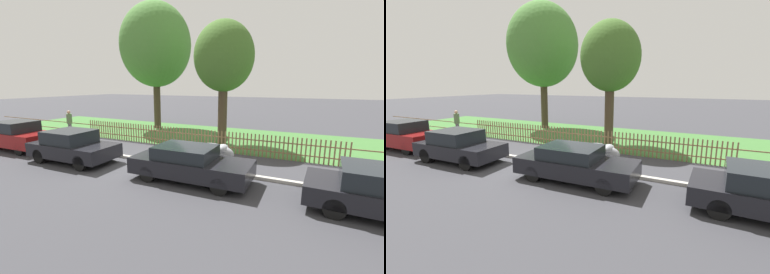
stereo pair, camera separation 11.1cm
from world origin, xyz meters
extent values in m
plane|color=#38383D|center=(0.00, 0.00, 0.00)|extent=(120.00, 120.00, 0.00)
cube|color=#B2ADA3|center=(0.00, 0.10, 0.06)|extent=(34.53, 0.20, 0.12)
cube|color=#3D7033|center=(0.00, 6.73, 0.01)|extent=(34.53, 7.30, 0.01)
cube|color=olive|center=(0.00, 3.11, 0.31)|extent=(34.53, 0.03, 0.05)
cube|color=olive|center=(0.00, 3.11, 0.79)|extent=(34.53, 0.03, 0.05)
cube|color=olive|center=(-7.37, 3.08, 0.55)|extent=(0.06, 0.03, 1.09)
cube|color=olive|center=(-7.18, 3.08, 0.55)|extent=(0.06, 0.03, 1.09)
cube|color=olive|center=(-6.99, 3.08, 0.55)|extent=(0.06, 0.03, 1.09)
cube|color=olive|center=(-6.81, 3.08, 0.55)|extent=(0.06, 0.03, 1.09)
cube|color=olive|center=(-6.62, 3.08, 0.55)|extent=(0.06, 0.03, 1.09)
cube|color=olive|center=(-6.43, 3.08, 0.55)|extent=(0.06, 0.03, 1.09)
cube|color=olive|center=(-6.25, 3.08, 0.55)|extent=(0.06, 0.03, 1.09)
cube|color=olive|center=(-6.06, 3.08, 0.55)|extent=(0.06, 0.03, 1.09)
cube|color=olive|center=(-5.87, 3.08, 0.55)|extent=(0.06, 0.03, 1.09)
cube|color=olive|center=(-5.69, 3.08, 0.55)|extent=(0.06, 0.03, 1.09)
cube|color=olive|center=(-5.50, 3.08, 0.55)|extent=(0.06, 0.03, 1.09)
cube|color=olive|center=(-5.32, 3.08, 0.55)|extent=(0.06, 0.03, 1.09)
cube|color=olive|center=(-5.13, 3.08, 0.55)|extent=(0.06, 0.03, 1.09)
cube|color=olive|center=(-4.94, 3.08, 0.55)|extent=(0.06, 0.03, 1.09)
cube|color=olive|center=(-4.76, 3.08, 0.55)|extent=(0.06, 0.03, 1.09)
cube|color=olive|center=(-4.57, 3.08, 0.55)|extent=(0.06, 0.03, 1.09)
cube|color=olive|center=(-4.38, 3.08, 0.55)|extent=(0.06, 0.03, 1.09)
cube|color=olive|center=(-4.20, 3.08, 0.55)|extent=(0.06, 0.03, 1.09)
cube|color=olive|center=(-4.01, 3.08, 0.55)|extent=(0.06, 0.03, 1.09)
cube|color=olive|center=(-3.82, 3.08, 0.55)|extent=(0.06, 0.03, 1.09)
cube|color=olive|center=(-3.64, 3.08, 0.55)|extent=(0.06, 0.03, 1.09)
cube|color=olive|center=(-3.45, 3.08, 0.55)|extent=(0.06, 0.03, 1.09)
cube|color=olive|center=(-3.26, 3.08, 0.55)|extent=(0.06, 0.03, 1.09)
cube|color=olive|center=(-3.08, 3.08, 0.55)|extent=(0.06, 0.03, 1.09)
cube|color=olive|center=(-2.89, 3.08, 0.55)|extent=(0.06, 0.03, 1.09)
cube|color=olive|center=(-2.70, 3.08, 0.55)|extent=(0.06, 0.03, 1.09)
cube|color=olive|center=(-2.52, 3.08, 0.55)|extent=(0.06, 0.03, 1.09)
cube|color=olive|center=(-2.33, 3.08, 0.55)|extent=(0.06, 0.03, 1.09)
cube|color=olive|center=(-2.14, 3.08, 0.55)|extent=(0.06, 0.03, 1.09)
cube|color=olive|center=(-1.96, 3.08, 0.55)|extent=(0.06, 0.03, 1.09)
cube|color=olive|center=(-1.77, 3.08, 0.55)|extent=(0.06, 0.03, 1.09)
cube|color=olive|center=(-1.59, 3.08, 0.55)|extent=(0.06, 0.03, 1.09)
cube|color=olive|center=(-1.40, 3.08, 0.55)|extent=(0.06, 0.03, 1.09)
cube|color=olive|center=(-1.21, 3.08, 0.55)|extent=(0.06, 0.03, 1.09)
cube|color=olive|center=(-1.03, 3.08, 0.55)|extent=(0.06, 0.03, 1.09)
cube|color=olive|center=(-0.84, 3.08, 0.55)|extent=(0.06, 0.03, 1.09)
cube|color=olive|center=(-0.65, 3.08, 0.55)|extent=(0.06, 0.03, 1.09)
cube|color=olive|center=(-0.47, 3.08, 0.55)|extent=(0.06, 0.03, 1.09)
cube|color=olive|center=(-0.28, 3.08, 0.55)|extent=(0.06, 0.03, 1.09)
cube|color=olive|center=(-0.09, 3.08, 0.55)|extent=(0.06, 0.03, 1.09)
cube|color=olive|center=(0.09, 3.08, 0.55)|extent=(0.06, 0.03, 1.09)
cube|color=olive|center=(0.28, 3.08, 0.55)|extent=(0.06, 0.03, 1.09)
cube|color=olive|center=(0.47, 3.08, 0.55)|extent=(0.06, 0.03, 1.09)
cube|color=olive|center=(0.65, 3.08, 0.55)|extent=(0.06, 0.03, 1.09)
cube|color=olive|center=(0.84, 3.08, 0.55)|extent=(0.06, 0.03, 1.09)
cube|color=olive|center=(1.03, 3.08, 0.55)|extent=(0.06, 0.03, 1.09)
cube|color=olive|center=(1.21, 3.08, 0.55)|extent=(0.06, 0.03, 1.09)
cube|color=olive|center=(1.40, 3.08, 0.55)|extent=(0.06, 0.03, 1.09)
cube|color=olive|center=(1.59, 3.08, 0.55)|extent=(0.06, 0.03, 1.09)
cube|color=olive|center=(1.77, 3.08, 0.55)|extent=(0.06, 0.03, 1.09)
cube|color=olive|center=(1.96, 3.08, 0.55)|extent=(0.06, 0.03, 1.09)
cube|color=olive|center=(2.14, 3.08, 0.55)|extent=(0.06, 0.03, 1.09)
cube|color=olive|center=(2.33, 3.08, 0.55)|extent=(0.06, 0.03, 1.09)
cube|color=olive|center=(2.52, 3.08, 0.55)|extent=(0.06, 0.03, 1.09)
cube|color=olive|center=(2.70, 3.08, 0.55)|extent=(0.06, 0.03, 1.09)
cube|color=olive|center=(2.89, 3.08, 0.55)|extent=(0.06, 0.03, 1.09)
cube|color=olive|center=(3.08, 3.08, 0.55)|extent=(0.06, 0.03, 1.09)
cube|color=olive|center=(3.26, 3.08, 0.55)|extent=(0.06, 0.03, 1.09)
cube|color=olive|center=(3.45, 3.08, 0.55)|extent=(0.06, 0.03, 1.09)
cube|color=olive|center=(3.64, 3.08, 0.55)|extent=(0.06, 0.03, 1.09)
cube|color=olive|center=(3.82, 3.08, 0.55)|extent=(0.06, 0.03, 1.09)
cube|color=olive|center=(4.01, 3.08, 0.55)|extent=(0.06, 0.03, 1.09)
cube|color=olive|center=(4.20, 3.08, 0.55)|extent=(0.06, 0.03, 1.09)
cube|color=olive|center=(4.38, 3.08, 0.55)|extent=(0.06, 0.03, 1.09)
cube|color=olive|center=(4.57, 3.08, 0.55)|extent=(0.06, 0.03, 1.09)
cube|color=olive|center=(4.76, 3.08, 0.55)|extent=(0.06, 0.03, 1.09)
cube|color=olive|center=(4.94, 3.08, 0.55)|extent=(0.06, 0.03, 1.09)
cube|color=olive|center=(5.13, 3.08, 0.55)|extent=(0.06, 0.03, 1.09)
cube|color=olive|center=(5.32, 3.08, 0.55)|extent=(0.06, 0.03, 1.09)
cube|color=olive|center=(5.50, 3.08, 0.55)|extent=(0.06, 0.03, 1.09)
cube|color=olive|center=(5.69, 3.08, 0.55)|extent=(0.06, 0.03, 1.09)
cube|color=olive|center=(5.87, 3.08, 0.55)|extent=(0.06, 0.03, 1.09)
cube|color=olive|center=(6.06, 3.08, 0.55)|extent=(0.06, 0.03, 1.09)
cube|color=olive|center=(6.25, 3.08, 0.55)|extent=(0.06, 0.03, 1.09)
cube|color=olive|center=(6.43, 3.08, 0.55)|extent=(0.06, 0.03, 1.09)
cube|color=olive|center=(6.62, 3.08, 0.55)|extent=(0.06, 0.03, 1.09)
cube|color=olive|center=(6.81, 3.08, 0.55)|extent=(0.06, 0.03, 1.09)
cube|color=olive|center=(6.99, 3.08, 0.55)|extent=(0.06, 0.03, 1.09)
cube|color=olive|center=(7.18, 3.08, 0.55)|extent=(0.06, 0.03, 1.09)
cube|color=olive|center=(7.37, 3.08, 0.55)|extent=(0.06, 0.03, 1.09)
cube|color=maroon|center=(-8.03, -1.08, 0.61)|extent=(3.86, 1.93, 0.69)
cube|color=black|center=(-8.22, -1.09, 1.23)|extent=(1.88, 1.68, 0.54)
cylinder|color=black|center=(-6.89, -0.21, 0.31)|extent=(0.63, 0.16, 0.62)
cylinder|color=black|center=(-6.82, -1.86, 0.31)|extent=(0.63, 0.16, 0.62)
cylinder|color=black|center=(-9.24, -0.31, 0.31)|extent=(0.63, 0.16, 0.62)
cube|color=black|center=(-3.56, -1.36, 0.56)|extent=(3.96, 1.94, 0.58)
cube|color=black|center=(-3.76, -1.36, 1.13)|extent=(1.93, 1.69, 0.55)
cylinder|color=black|center=(-2.38, -0.48, 0.32)|extent=(0.64, 0.16, 0.64)
cylinder|color=black|center=(-2.32, -2.16, 0.32)|extent=(0.64, 0.16, 0.64)
cylinder|color=black|center=(-4.80, -0.55, 0.32)|extent=(0.64, 0.16, 0.64)
cylinder|color=black|center=(-4.75, -2.23, 0.32)|extent=(0.64, 0.16, 0.64)
cube|color=black|center=(2.12, -1.10, 0.53)|extent=(4.34, 1.85, 0.57)
cube|color=black|center=(1.91, -1.10, 1.03)|extent=(2.10, 1.62, 0.44)
cylinder|color=black|center=(3.43, -0.26, 0.29)|extent=(0.57, 0.15, 0.57)
cylinder|color=black|center=(3.47, -1.87, 0.29)|extent=(0.57, 0.15, 0.57)
cylinder|color=black|center=(0.77, -0.33, 0.29)|extent=(0.57, 0.15, 0.57)
cylinder|color=black|center=(0.81, -1.93, 0.29)|extent=(0.57, 0.15, 0.57)
cube|color=black|center=(7.72, -1.08, 1.02)|extent=(2.04, 1.72, 0.51)
cylinder|color=black|center=(6.67, -0.19, 0.28)|extent=(0.57, 0.16, 0.56)
cylinder|color=black|center=(6.62, -1.90, 0.28)|extent=(0.57, 0.16, 0.56)
cylinder|color=black|center=(2.93, 0.70, 0.31)|extent=(0.61, 0.12, 0.61)
cylinder|color=black|center=(1.52, 0.75, 0.31)|extent=(0.61, 0.12, 0.61)
ellipsoid|color=#9EA0A8|center=(2.22, 0.73, 0.63)|extent=(1.88, 0.63, 0.76)
ellipsoid|color=#9EA0A8|center=(2.66, 0.71, 0.83)|extent=(0.45, 0.73, 0.35)
cylinder|color=#473828|center=(-5.30, 7.87, 2.28)|extent=(0.53, 0.53, 4.57)
ellipsoid|color=#4C8438|center=(-5.30, 7.87, 6.25)|extent=(5.32, 5.32, 6.11)
cylinder|color=#473828|center=(1.08, 5.04, 1.93)|extent=(0.52, 0.52, 3.85)
ellipsoid|color=#426B28|center=(1.08, 5.04, 4.91)|extent=(3.35, 3.35, 3.85)
cylinder|color=slate|center=(-8.69, 2.59, 0.41)|extent=(0.15, 0.15, 0.82)
cylinder|color=slate|center=(-8.92, 2.68, 0.41)|extent=(0.15, 0.15, 0.82)
cylinder|color=#5B7A4C|center=(-8.80, 2.63, 1.15)|extent=(0.45, 0.45, 0.65)
sphere|color=tan|center=(-8.80, 2.63, 1.59)|extent=(0.22, 0.22, 0.22)
camera|label=1|loc=(6.03, -8.93, 3.41)|focal=24.00mm
camera|label=2|loc=(6.13, -8.88, 3.41)|focal=24.00mm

